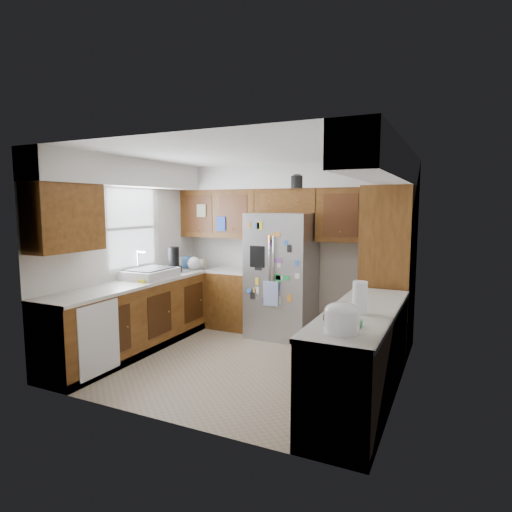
# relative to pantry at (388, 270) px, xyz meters

# --- Properties ---
(floor) EXTENTS (3.60, 3.60, 0.00)m
(floor) POSITION_rel_pantry_xyz_m (-1.50, -1.15, -1.07)
(floor) COLOR gray
(floor) RESTS_ON ground
(room_shell) EXTENTS (3.64, 3.24, 2.52)m
(room_shell) POSITION_rel_pantry_xyz_m (-1.61, -0.79, 0.75)
(room_shell) COLOR silver
(room_shell) RESTS_ON ground
(left_counter_run) EXTENTS (1.36, 3.20, 0.92)m
(left_counter_run) POSITION_rel_pantry_xyz_m (-2.86, -1.12, -0.65)
(left_counter_run) COLOR #44270D
(left_counter_run) RESTS_ON ground
(right_counter_run) EXTENTS (0.63, 2.25, 0.92)m
(right_counter_run) POSITION_rel_pantry_xyz_m (0.00, -1.62, -0.65)
(right_counter_run) COLOR #44270D
(right_counter_run) RESTS_ON ground
(pantry) EXTENTS (0.60, 0.90, 2.15)m
(pantry) POSITION_rel_pantry_xyz_m (0.00, 0.00, 0.00)
(pantry) COLOR #44270D
(pantry) RESTS_ON ground
(fridge) EXTENTS (0.90, 0.79, 1.80)m
(fridge) POSITION_rel_pantry_xyz_m (-1.50, 0.05, -0.17)
(fridge) COLOR #929297
(fridge) RESTS_ON ground
(bridge_cabinet) EXTENTS (0.96, 0.34, 0.35)m
(bridge_cabinet) POSITION_rel_pantry_xyz_m (-1.50, 0.28, 0.90)
(bridge_cabinet) COLOR #44270D
(bridge_cabinet) RESTS_ON fridge
(fridge_top_items) EXTENTS (0.84, 0.34, 0.26)m
(fridge_top_items) POSITION_rel_pantry_xyz_m (-1.53, 0.22, 1.20)
(fridge_top_items) COLOR #1E4BA5
(fridge_top_items) RESTS_ON bridge_cabinet
(sink_assembly) EXTENTS (0.52, 0.72, 0.37)m
(sink_assembly) POSITION_rel_pantry_xyz_m (-3.00, -1.05, -0.09)
(sink_assembly) COLOR silver
(sink_assembly) RESTS_ON left_counter_run
(left_counter_clutter) EXTENTS (0.41, 0.88, 0.38)m
(left_counter_clutter) POSITION_rel_pantry_xyz_m (-2.97, -0.31, -0.02)
(left_counter_clutter) COLOR black
(left_counter_clutter) RESTS_ON left_counter_run
(rice_cooker) EXTENTS (0.28, 0.27, 0.24)m
(rice_cooker) POSITION_rel_pantry_xyz_m (-0.00, -2.43, -0.03)
(rice_cooker) COLOR white
(rice_cooker) RESTS_ON right_counter_run
(paper_towel) EXTENTS (0.13, 0.13, 0.30)m
(paper_towel) POSITION_rel_pantry_xyz_m (0.00, -1.77, -0.01)
(paper_towel) COLOR white
(paper_towel) RESTS_ON right_counter_run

